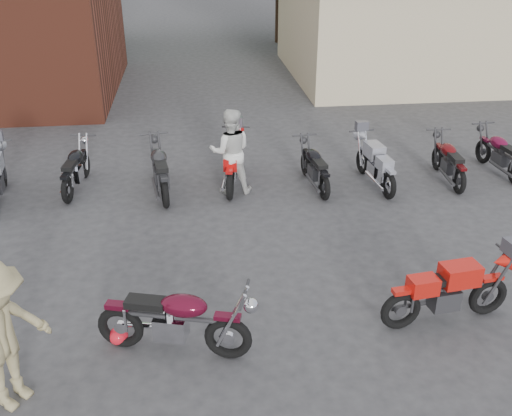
{
  "coord_description": "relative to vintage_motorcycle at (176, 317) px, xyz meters",
  "views": [
    {
      "loc": [
        -0.45,
        -6.45,
        5.33
      ],
      "look_at": [
        0.58,
        2.28,
        0.9
      ],
      "focal_mm": 40.0,
      "sensor_mm": 36.0,
      "label": 1
    }
  ],
  "objects": [
    {
      "name": "stucco_building",
      "position": [
        9.3,
        15.22,
        1.15
      ],
      "size": [
        10.0,
        8.0,
        3.5
      ],
      "primitive_type": "cube",
      "color": "tan",
      "rests_on": "ground"
    },
    {
      "name": "vintage_motorcycle",
      "position": [
        0.0,
        0.0,
        0.0
      ],
      "size": [
        2.19,
        1.22,
        1.21
      ],
      "primitive_type": null,
      "rotation": [
        0.0,
        0.0,
        -0.27
      ],
      "color": "#450819",
      "rests_on": "ground"
    },
    {
      "name": "sportbike",
      "position": [
        3.95,
        0.25,
        -0.03
      ],
      "size": [
        2.03,
        0.89,
        1.14
      ],
      "primitive_type": null,
      "rotation": [
        0.0,
        0.0,
        0.13
      ],
      "color": "red",
      "rests_on": "ground"
    },
    {
      "name": "row_bike_7",
      "position": [
        6.08,
        5.17,
        -0.07
      ],
      "size": [
        0.69,
        1.86,
        1.06
      ],
      "primitive_type": null,
      "rotation": [
        0.0,
        0.0,
        1.52
      ],
      "color": "#510A0D",
      "rests_on": "ground"
    },
    {
      "name": "row_bike_4",
      "position": [
        1.21,
        5.53,
        -0.01
      ],
      "size": [
        1.0,
        2.13,
        1.18
      ],
      "primitive_type": null,
      "rotation": [
        0.0,
        0.0,
        1.4
      ],
      "color": "red",
      "rests_on": "ground"
    },
    {
      "name": "row_bike_5",
      "position": [
        3.0,
        5.21,
        -0.08
      ],
      "size": [
        0.78,
        1.86,
        1.05
      ],
      "primitive_type": null,
      "rotation": [
        0.0,
        0.0,
        1.68
      ],
      "color": "black",
      "rests_on": "ground"
    },
    {
      "name": "row_bike_8",
      "position": [
        7.46,
        5.47,
        -0.07
      ],
      "size": [
        0.79,
        1.9,
        1.07
      ],
      "primitive_type": null,
      "rotation": [
        0.0,
        0.0,
        1.67
      ],
      "color": "#560A27",
      "rests_on": "ground"
    },
    {
      "name": "row_bike_6",
      "position": [
        4.36,
        5.15,
        -0.05
      ],
      "size": [
        0.85,
        1.98,
        1.12
      ],
      "primitive_type": null,
      "rotation": [
        0.0,
        0.0,
        1.69
      ],
      "color": "#9394A0",
      "rests_on": "ground"
    },
    {
      "name": "row_bike_3",
      "position": [
        -0.38,
        5.3,
        -0.02
      ],
      "size": [
        0.95,
        2.1,
        1.18
      ],
      "primitive_type": null,
      "rotation": [
        0.0,
        0.0,
        1.71
      ],
      "color": "#252528",
      "rests_on": "ground"
    },
    {
      "name": "helmet",
      "position": [
        -0.83,
        0.28,
        -0.48
      ],
      "size": [
        0.32,
        0.32,
        0.25
      ],
      "primitive_type": "ellipsoid",
      "rotation": [
        0.0,
        0.0,
        -0.18
      ],
      "color": "red",
      "rests_on": "ground"
    },
    {
      "name": "person_tan",
      "position": [
        -1.98,
        -0.67,
        0.39
      ],
      "size": [
        1.33,
        1.47,
        1.98
      ],
      "primitive_type": "imported",
      "rotation": [
        0.0,
        0.0,
        0.97
      ],
      "color": "tan",
      "rests_on": "ground"
    },
    {
      "name": "row_bike_2",
      "position": [
        -2.24,
        5.69,
        -0.07
      ],
      "size": [
        0.82,
        1.92,
        1.08
      ],
      "primitive_type": null,
      "rotation": [
        0.0,
        0.0,
        1.46
      ],
      "color": "black",
      "rests_on": "ground"
    },
    {
      "name": "person_light",
      "position": [
        1.14,
        5.16,
        0.33
      ],
      "size": [
        0.94,
        0.75,
        1.87
      ],
      "primitive_type": "imported",
      "rotation": [
        0.0,
        0.0,
        3.09
      ],
      "color": "silver",
      "rests_on": "ground"
    },
    {
      "name": "ground",
      "position": [
        0.8,
        0.22,
        -0.6
      ],
      "size": [
        90.0,
        90.0,
        0.0
      ],
      "primitive_type": "plane",
      "color": "#323134"
    }
  ]
}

